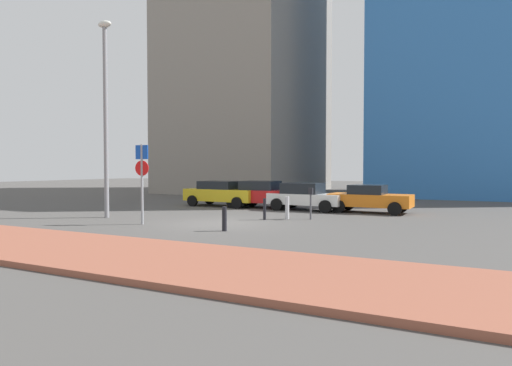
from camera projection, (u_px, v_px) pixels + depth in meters
The scene contains 14 objects.
ground_plane at pixel (221, 223), 17.38m from camera, with size 120.00×120.00×0.00m, color #4C4947.
sidewalk_brick at pixel (86, 251), 11.27m from camera, with size 40.00×3.85×0.14m, color #93513D.
parked_car_yellow at pixel (222, 193), 25.25m from camera, with size 4.52×2.11×1.47m.
parked_car_red at pixel (262, 194), 24.35m from camera, with size 4.36×2.17×1.50m.
parked_car_white at pixel (306, 196), 22.80m from camera, with size 4.00×2.04×1.44m.
parked_car_orange at pixel (370, 198), 21.59m from camera, with size 4.04×2.01×1.39m.
parking_sign_post at pixel (142, 174), 17.04m from camera, with size 0.60×0.10×3.14m.
parking_meter at pixel (311, 199), 18.68m from camera, with size 0.18×0.14×1.37m.
street_lamp at pixel (106, 105), 19.31m from camera, with size 0.70×0.36×8.73m.
traffic_bollard_near at pixel (265, 209), 18.57m from camera, with size 0.13×0.13×0.93m, color black.
traffic_bollard_mid at pixel (224, 219), 15.26m from camera, with size 0.17×0.17×0.86m, color black.
traffic_bollard_far at pixel (287, 208), 18.84m from camera, with size 0.17×0.17×0.99m, color #B7B7BC.
building_colorful_midrise at pixel (483, 12), 35.09m from camera, with size 15.94×14.60×29.63m, color #3372BF.
building_under_construction at pixel (249, 75), 41.79m from camera, with size 11.68×15.76×22.38m, color gray.
Camera 1 is at (8.92, -14.90, 2.21)m, focal length 30.49 mm.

